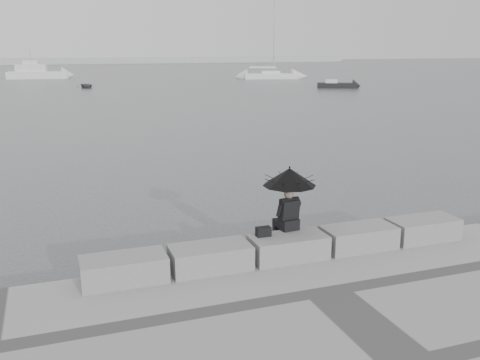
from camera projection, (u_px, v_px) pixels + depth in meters
name	position (u px, v px, depth m)	size (l,w,h in m)	color
ground	(279.00, 272.00, 11.77)	(360.00, 360.00, 0.00)	#434648
stone_block_far_left	(124.00, 269.00, 10.06)	(1.60, 0.80, 0.50)	slate
stone_block_left	(210.00, 258.00, 10.62)	(1.60, 0.80, 0.50)	slate
stone_block_centre	(288.00, 247.00, 11.18)	(1.60, 0.80, 0.50)	slate
stone_block_right	(359.00, 238.00, 11.74)	(1.60, 0.80, 0.50)	slate
stone_block_far_right	(423.00, 229.00, 12.29)	(1.60, 0.80, 0.50)	slate
seated_person	(289.00, 184.00, 11.29)	(1.14, 1.14, 1.39)	black
bag	(263.00, 232.00, 11.08)	(0.30, 0.17, 0.20)	black
distant_landmass	(30.00, 61.00, 149.98)	(180.00, 8.00, 2.80)	#A6A8AB
sailboat_right	(270.00, 75.00, 82.71)	(8.49, 4.28, 12.90)	white
motor_cruiser	(38.00, 73.00, 82.80)	(9.24, 3.94, 4.50)	white
small_motorboat	(337.00, 85.00, 64.25)	(4.90, 3.49, 1.10)	black
dinghy	(86.00, 86.00, 64.53)	(3.07, 1.30, 0.52)	slate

